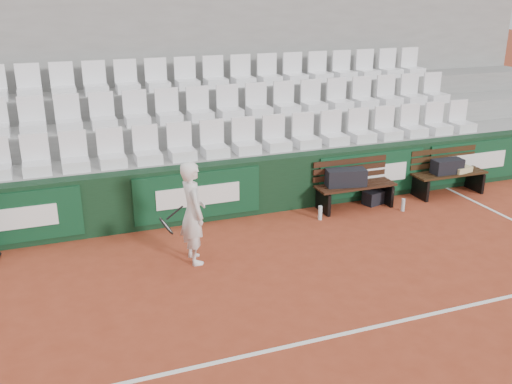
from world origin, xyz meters
name	(u,v)px	position (x,y,z in m)	size (l,w,h in m)	color
ground	(302,343)	(0.00, 0.00, 0.00)	(80.00, 80.00, 0.00)	#9B3C23
court_baseline	(302,343)	(0.00, 0.00, 0.00)	(18.00, 0.06, 0.01)	white
back_barrier	(211,192)	(0.07, 3.99, 0.50)	(18.00, 0.34, 1.00)	black
grandstand_tier_front	(198,181)	(0.00, 4.62, 0.50)	(18.00, 0.95, 1.00)	#979794
grandstand_tier_mid	(185,156)	(0.00, 5.58, 0.72)	(18.00, 0.95, 1.45)	gray
grandstand_tier_back	(174,134)	(0.00, 6.53, 0.95)	(18.00, 0.95, 1.90)	gray
grandstand_rear_wall	(164,70)	(0.00, 7.15, 2.20)	(18.00, 0.30, 4.40)	gray
seat_row_front	(198,140)	(0.00, 4.45, 1.31)	(11.90, 0.44, 0.63)	silver
seat_row_mid	(185,105)	(0.00, 5.40, 1.77)	(11.90, 0.44, 0.63)	silver
seat_row_back	(172,74)	(0.00, 6.35, 2.21)	(11.90, 0.44, 0.63)	white
bench_left	(355,196)	(2.70, 3.57, 0.23)	(1.50, 0.56, 0.45)	#351B0F
bench_right	(448,183)	(4.79, 3.57, 0.23)	(1.50, 0.56, 0.45)	#311E0E
sports_bag_left	(346,177)	(2.50, 3.59, 0.60)	(0.72, 0.31, 0.31)	black
sports_bag_right	(447,166)	(4.70, 3.55, 0.59)	(0.60, 0.28, 0.28)	black
towel	(461,169)	(5.01, 3.54, 0.50)	(0.39, 0.28, 0.11)	tan
sports_bag_ground	(374,197)	(3.15, 3.62, 0.13)	(0.41, 0.25, 0.25)	black
water_bottle_near	(320,213)	(1.84, 3.27, 0.13)	(0.07, 0.07, 0.25)	silver
water_bottle_far	(403,205)	(3.45, 3.11, 0.12)	(0.07, 0.07, 0.23)	silver
tennis_player	(193,213)	(-0.63, 2.48, 0.77)	(0.69, 0.58, 1.55)	silver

